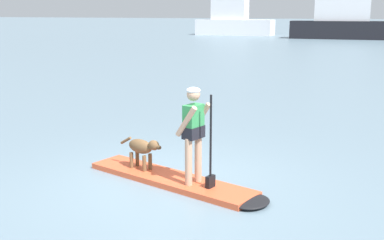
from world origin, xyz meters
name	(u,v)px	position (x,y,z in m)	size (l,w,h in m)	color
ground_plane	(170,182)	(0.00, 0.00, 0.00)	(400.00, 400.00, 0.00)	slate
paddleboard	(180,182)	(0.22, -0.06, 0.05)	(3.63, 1.60, 0.10)	#E55933
person_paddler	(194,129)	(0.52, -0.14, 1.04)	(0.66, 0.56, 1.62)	tan
dog	(142,148)	(-0.62, 0.17, 0.50)	(0.99, 0.37, 0.59)	brown
moored_boat_starboard	(234,22)	(-15.85, 52.10, 1.68)	(9.80, 4.02, 10.89)	white
moored_boat_far_port	(348,24)	(-1.50, 48.00, 1.59)	(12.85, 3.49, 10.97)	black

